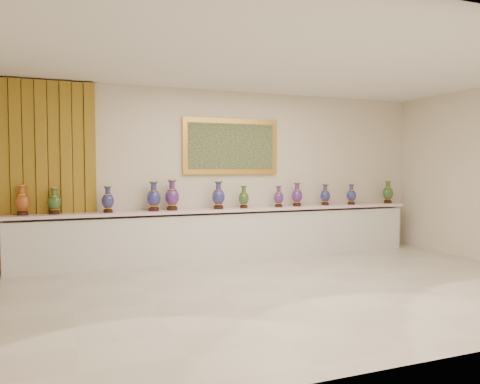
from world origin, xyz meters
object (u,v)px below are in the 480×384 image
Objects in this scene: vase_1 at (55,202)px; vase_2 at (108,201)px; vase_0 at (22,202)px; counter at (228,234)px.

vase_1 is 0.97× the size of vase_2.
vase_0 is at bearing 179.41° from vase_1.
vase_1 is at bearing 179.79° from counter.
vase_1 is at bearing 176.38° from vase_2.
vase_0 reaches higher than counter.
vase_0 is 1.11× the size of vase_1.
counter is 17.05× the size of vase_2.
vase_0 is 0.45m from vase_1.
vase_1 is at bearing -0.59° from vase_0.
vase_2 is at bearing -178.89° from counter.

